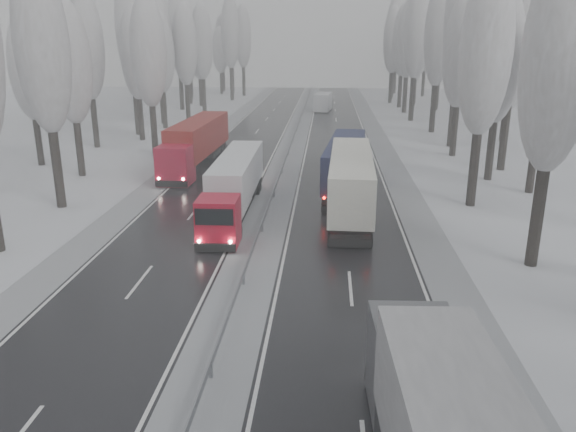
# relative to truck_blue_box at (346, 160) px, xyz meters

# --- Properties ---
(carriageway_right) EXTENTS (7.50, 200.00, 0.03)m
(carriageway_right) POSITION_rel_truck_blue_box_xyz_m (-0.26, -1.08, -2.35)
(carriageway_right) COLOR black
(carriageway_right) RESTS_ON ground
(carriageway_left) EXTENTS (7.50, 200.00, 0.03)m
(carriageway_left) POSITION_rel_truck_blue_box_xyz_m (-10.76, -1.08, -2.35)
(carriageway_left) COLOR black
(carriageway_left) RESTS_ON ground
(median_slush) EXTENTS (3.00, 200.00, 0.04)m
(median_slush) POSITION_rel_truck_blue_box_xyz_m (-5.51, -1.08, -2.35)
(median_slush) COLOR #95989C
(median_slush) RESTS_ON ground
(shoulder_right) EXTENTS (2.40, 200.00, 0.04)m
(shoulder_right) POSITION_rel_truck_blue_box_xyz_m (4.69, -1.08, -2.35)
(shoulder_right) COLOR #95989C
(shoulder_right) RESTS_ON ground
(shoulder_left) EXTENTS (2.40, 200.00, 0.04)m
(shoulder_left) POSITION_rel_truck_blue_box_xyz_m (-15.71, -1.08, -2.35)
(shoulder_left) COLOR #95989C
(shoulder_left) RESTS_ON ground
(median_guardrail) EXTENTS (0.12, 200.00, 0.76)m
(median_guardrail) POSITION_rel_truck_blue_box_xyz_m (-5.51, -1.09, -1.77)
(median_guardrail) COLOR slate
(median_guardrail) RESTS_ON ground
(tree_16) EXTENTS (3.60, 3.60, 16.53)m
(tree_16) POSITION_rel_truck_blue_box_xyz_m (9.52, -15.41, 8.30)
(tree_16) COLOR black
(tree_16) RESTS_ON ground
(tree_18) EXTENTS (3.60, 3.60, 16.58)m
(tree_18) POSITION_rel_truck_blue_box_xyz_m (8.99, -4.04, 8.33)
(tree_18) COLOR black
(tree_18) RESTS_ON ground
(tree_19) EXTENTS (3.60, 3.60, 14.57)m
(tree_19) POSITION_rel_truck_blue_box_xyz_m (14.51, -0.04, 7.05)
(tree_19) COLOR black
(tree_19) RESTS_ON ground
(tree_20) EXTENTS (3.60, 3.60, 15.71)m
(tree_20) POSITION_rel_truck_blue_box_xyz_m (12.38, 4.09, 7.78)
(tree_20) COLOR black
(tree_20) RESTS_ON ground
(tree_21) EXTENTS (3.60, 3.60, 18.62)m
(tree_21) POSITION_rel_truck_blue_box_xyz_m (14.61, 8.09, 9.63)
(tree_21) COLOR black
(tree_21) RESTS_ON ground
(tree_22) EXTENTS (3.60, 3.60, 15.86)m
(tree_22) POSITION_rel_truck_blue_box_xyz_m (11.51, 14.52, 7.87)
(tree_22) COLOR black
(tree_22) RESTS_ON ground
(tree_23) EXTENTS (3.60, 3.60, 13.55)m
(tree_23) POSITION_rel_truck_blue_box_xyz_m (17.79, 18.52, 6.40)
(tree_23) COLOR black
(tree_23) RESTS_ON ground
(tree_24) EXTENTS (3.60, 3.60, 20.49)m
(tree_24) POSITION_rel_truck_blue_box_xyz_m (12.38, 19.94, 10.82)
(tree_24) COLOR black
(tree_24) RESTS_ON ground
(tree_25) EXTENTS (3.60, 3.60, 19.44)m
(tree_25) POSITION_rel_truck_blue_box_xyz_m (19.30, 23.94, 10.15)
(tree_25) COLOR black
(tree_25) RESTS_ON ground
(tree_26) EXTENTS (3.60, 3.60, 18.78)m
(tree_26) POSITION_rel_truck_blue_box_xyz_m (12.05, 30.19, 9.73)
(tree_26) COLOR black
(tree_26) RESTS_ON ground
(tree_27) EXTENTS (3.60, 3.60, 17.62)m
(tree_27) POSITION_rel_truck_blue_box_xyz_m (19.20, 34.19, 8.99)
(tree_27) COLOR black
(tree_27) RESTS_ON ground
(tree_28) EXTENTS (3.60, 3.60, 19.62)m
(tree_28) POSITION_rel_truck_blue_box_xyz_m (10.82, 40.88, 10.27)
(tree_28) COLOR black
(tree_28) RESTS_ON ground
(tree_29) EXTENTS (3.60, 3.60, 18.11)m
(tree_29) POSITION_rel_truck_blue_box_xyz_m (18.20, 44.88, 9.30)
(tree_29) COLOR black
(tree_29) RESTS_ON ground
(tree_30) EXTENTS (3.60, 3.60, 17.86)m
(tree_30) POSITION_rel_truck_blue_box_xyz_m (11.05, 50.62, 9.15)
(tree_30) COLOR black
(tree_30) RESTS_ON ground
(tree_31) EXTENTS (3.60, 3.60, 18.58)m
(tree_31) POSITION_rel_truck_blue_box_xyz_m (16.96, 54.62, 9.60)
(tree_31) COLOR black
(tree_31) RESTS_ON ground
(tree_32) EXTENTS (3.60, 3.60, 17.33)m
(tree_32) POSITION_rel_truck_blue_box_xyz_m (11.12, 58.13, 8.81)
(tree_32) COLOR black
(tree_32) RESTS_ON ground
(tree_33) EXTENTS (3.60, 3.60, 14.33)m
(tree_33) POSITION_rel_truck_blue_box_xyz_m (14.25, 62.13, 6.89)
(tree_33) COLOR black
(tree_33) RESTS_ON ground
(tree_34) EXTENTS (3.60, 3.60, 17.63)m
(tree_34) POSITION_rel_truck_blue_box_xyz_m (10.22, 65.24, 9.00)
(tree_34) COLOR black
(tree_34) RESTS_ON ground
(tree_35) EXTENTS (3.60, 3.60, 18.25)m
(tree_35) POSITION_rel_truck_blue_box_xyz_m (19.43, 69.24, 9.40)
(tree_35) COLOR black
(tree_35) RESTS_ON ground
(tree_36) EXTENTS (3.60, 3.60, 20.23)m
(tree_36) POSITION_rel_truck_blue_box_xyz_m (11.52, 75.08, 10.65)
(tree_36) COLOR black
(tree_36) RESTS_ON ground
(tree_37) EXTENTS (3.60, 3.60, 16.37)m
(tree_37) POSITION_rel_truck_blue_box_xyz_m (18.51, 79.08, 8.20)
(tree_37) COLOR black
(tree_37) RESTS_ON ground
(tree_38) EXTENTS (3.60, 3.60, 17.97)m
(tree_38) POSITION_rel_truck_blue_box_xyz_m (13.22, 85.65, 9.22)
(tree_38) COLOR black
(tree_38) RESTS_ON ground
(tree_39) EXTENTS (3.60, 3.60, 16.19)m
(tree_39) POSITION_rel_truck_blue_box_xyz_m (16.03, 89.65, 8.08)
(tree_39) COLOR black
(tree_39) RESTS_ON ground
(tree_58) EXTENTS (3.60, 3.60, 17.21)m
(tree_58) POSITION_rel_truck_blue_box_xyz_m (-20.64, -6.51, 8.73)
(tree_58) COLOR black
(tree_58) RESTS_ON ground
(tree_60) EXTENTS (3.60, 3.60, 14.84)m
(tree_60) POSITION_rel_truck_blue_box_xyz_m (-23.26, 3.12, 7.22)
(tree_60) COLOR black
(tree_60) RESTS_ON ground
(tree_61) EXTENTS (3.60, 3.60, 13.95)m
(tree_61) POSITION_rel_truck_blue_box_xyz_m (-29.04, 7.12, 6.65)
(tree_61) COLOR black
(tree_61) RESTS_ON ground
(tree_62) EXTENTS (3.60, 3.60, 16.04)m
(tree_62) POSITION_rel_truck_blue_box_xyz_m (-19.46, 12.65, 7.99)
(tree_62) COLOR black
(tree_62) RESTS_ON ground
(tree_63) EXTENTS (3.60, 3.60, 16.88)m
(tree_63) POSITION_rel_truck_blue_box_xyz_m (-27.36, 16.65, 8.53)
(tree_63) COLOR black
(tree_63) RESTS_ON ground
(tree_64) EXTENTS (3.60, 3.60, 15.42)m
(tree_64) POSITION_rel_truck_blue_box_xyz_m (-23.78, 21.64, 7.59)
(tree_64) COLOR black
(tree_64) RESTS_ON ground
(tree_65) EXTENTS (3.60, 3.60, 19.48)m
(tree_65) POSITION_rel_truck_blue_box_xyz_m (-25.57, 25.64, 10.18)
(tree_65) COLOR black
(tree_65) RESTS_ON ground
(tree_66) EXTENTS (3.60, 3.60, 15.23)m
(tree_66) POSITION_rel_truck_blue_box_xyz_m (-23.67, 31.27, 7.47)
(tree_66) COLOR black
(tree_66) RESTS_ON ground
(tree_67) EXTENTS (3.60, 3.60, 17.09)m
(tree_67) POSITION_rel_truck_blue_box_xyz_m (-25.06, 35.27, 8.66)
(tree_67) COLOR black
(tree_67) RESTS_ON ground
(tree_68) EXTENTS (3.60, 3.60, 16.65)m
(tree_68) POSITION_rel_truck_blue_box_xyz_m (-22.10, 38.03, 8.38)
(tree_68) COLOR black
(tree_68) RESTS_ON ground
(tree_69) EXTENTS (3.60, 3.60, 19.35)m
(tree_69) POSITION_rel_truck_blue_box_xyz_m (-26.94, 42.03, 10.09)
(tree_69) COLOR black
(tree_69) RESTS_ON ground
(tree_70) EXTENTS (3.60, 3.60, 17.09)m
(tree_70) POSITION_rel_truck_blue_box_xyz_m (-21.84, 48.11, 8.66)
(tree_70) COLOR black
(tree_70) RESTS_ON ground
(tree_71) EXTENTS (3.60, 3.60, 19.61)m
(tree_71) POSITION_rel_truck_blue_box_xyz_m (-26.60, 52.11, 10.26)
(tree_71) COLOR black
(tree_71) RESTS_ON ground
(tree_72) EXTENTS (3.60, 3.60, 15.11)m
(tree_72) POSITION_rel_truck_blue_box_xyz_m (-24.44, 57.46, 7.39)
(tree_72) COLOR black
(tree_72) RESTS_ON ground
(tree_73) EXTENTS (3.60, 3.60, 17.22)m
(tree_73) POSITION_rel_truck_blue_box_xyz_m (-27.33, 61.46, 8.74)
(tree_73) COLOR black
(tree_73) RESTS_ON ground
(tree_74) EXTENTS (3.60, 3.60, 19.68)m
(tree_74) POSITION_rel_truck_blue_box_xyz_m (-20.59, 68.25, 10.31)
(tree_74) COLOR black
(tree_74) RESTS_ON ground
(tree_75) EXTENTS (3.60, 3.60, 18.60)m
(tree_75) POSITION_rel_truck_blue_box_xyz_m (-29.71, 72.25, 9.62)
(tree_75) COLOR black
(tree_75) RESTS_ON ground
(tree_76) EXTENTS (3.60, 3.60, 18.55)m
(tree_76) POSITION_rel_truck_blue_box_xyz_m (-19.56, 77.64, 9.58)
(tree_76) COLOR black
(tree_76) RESTS_ON ground
(tree_77) EXTENTS (3.60, 3.60, 14.32)m
(tree_77) POSITION_rel_truck_blue_box_xyz_m (-25.18, 81.64, 6.89)
(tree_77) COLOR black
(tree_77) RESTS_ON ground
(tree_78) EXTENTS (3.60, 3.60, 19.55)m
(tree_78) POSITION_rel_truck_blue_box_xyz_m (-23.08, 84.23, 10.22)
(tree_78) COLOR black
(tree_78) RESTS_ON ground
(tree_79) EXTENTS (3.60, 3.60, 17.07)m
(tree_79) POSITION_rel_truck_blue_box_xyz_m (-25.85, 88.23, 8.64)
(tree_79) COLOR black
(tree_79) RESTS_ON ground
(truck_blue_box) EXTENTS (3.97, 15.95, 4.06)m
(truck_blue_box) POSITION_rel_truck_blue_box_xyz_m (0.00, 0.00, 0.00)
(truck_blue_box) COLOR #1C2346
(truck_blue_box) RESTS_ON ground
(truck_cream_box) EXTENTS (3.18, 16.92, 4.32)m
(truck_cream_box) POSITION_rel_truck_blue_box_xyz_m (0.12, -6.56, 0.15)
(truck_cream_box) COLOR beige
(truck_cream_box) RESTS_ON ground
(box_truck_distant) EXTENTS (3.28, 8.16, 2.97)m
(box_truck_distant) POSITION_rel_truck_blue_box_xyz_m (-2.27, 52.15, -0.86)
(box_truck_distant) COLOR silver
(box_truck_distant) RESTS_ON ground
(truck_red_white) EXTENTS (2.56, 14.98, 3.83)m
(truck_red_white) POSITION_rel_truck_blue_box_xyz_m (-7.82, -7.09, -0.13)
(truck_red_white) COLOR #AB091E
(truck_red_white) RESTS_ON ground
(truck_red_red) EXTENTS (3.29, 17.04, 4.35)m
(truck_red_red) POSITION_rel_truck_blue_box_xyz_m (-13.71, 6.88, 0.17)
(truck_red_red) COLOR maroon
(truck_red_red) RESTS_ON ground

